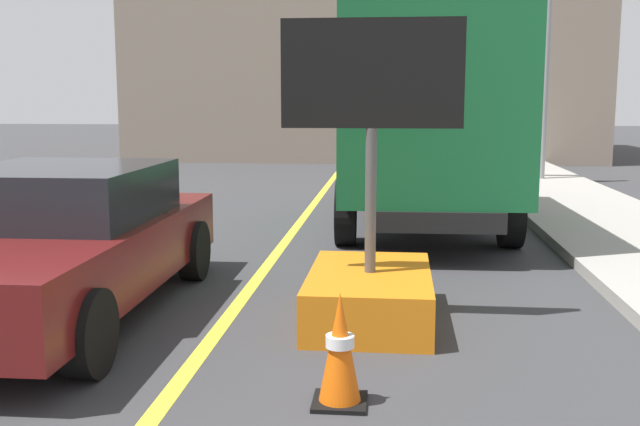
{
  "coord_description": "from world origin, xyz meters",
  "views": [
    {
      "loc": [
        1.5,
        2.67,
        2.01
      ],
      "look_at": [
        1.06,
        7.1,
        1.32
      ],
      "focal_mm": 41.76,
      "sensor_mm": 36.0,
      "label": 1
    }
  ],
  "objects": [
    {
      "name": "arrow_board_trailer",
      "position": [
        1.31,
        9.28,
        0.48
      ],
      "size": [
        1.6,
        1.81,
        2.7
      ],
      "color": "orange",
      "rests_on": "ground"
    },
    {
      "name": "box_truck",
      "position": [
        1.95,
        14.88,
        1.8
      ],
      "size": [
        2.62,
        7.73,
        3.32
      ],
      "color": "black",
      "rests_on": "ground"
    },
    {
      "name": "pickup_car",
      "position": [
        -1.62,
        9.19,
        0.7
      ],
      "size": [
        2.12,
        4.51,
        1.38
      ],
      "color": "#591414",
      "rests_on": "ground"
    },
    {
      "name": "highway_guide_sign",
      "position": [
        4.21,
        20.6,
        3.42
      ],
      "size": [
        2.79,
        0.24,
        5.0
      ],
      "color": "gray",
      "rests_on": "ground"
    },
    {
      "name": "far_building_block",
      "position": [
        0.44,
        30.21,
        4.09
      ],
      "size": [
        15.19,
        9.27,
        8.19
      ],
      "primitive_type": "cube",
      "color": "gray",
      "rests_on": "ground"
    },
    {
      "name": "traffic_cone_far_lane",
      "position": [
        1.17,
        7.35,
        0.38
      ],
      "size": [
        0.36,
        0.36,
        0.76
      ],
      "color": "black",
      "rests_on": "ground"
    }
  ]
}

